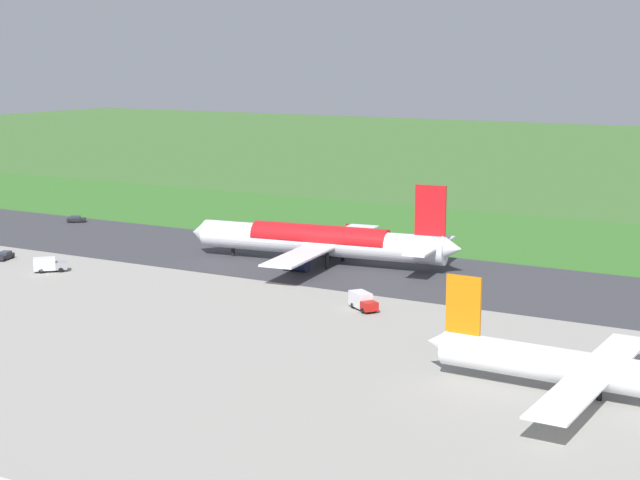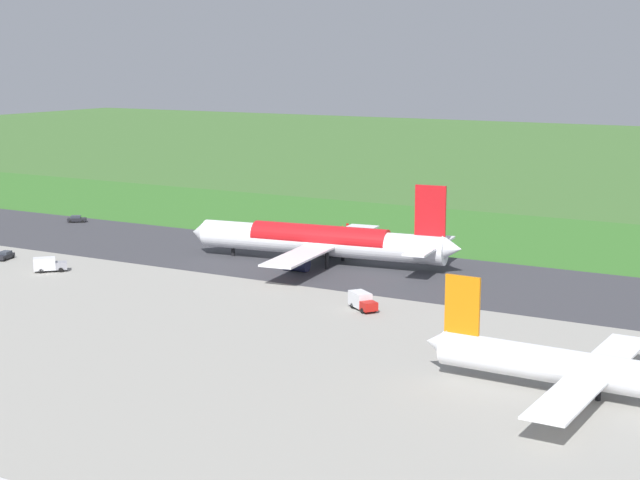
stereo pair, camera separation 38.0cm
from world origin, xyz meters
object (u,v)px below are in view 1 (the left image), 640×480
at_px(airliner_parked_near, 598,371).
at_px(service_car_followme, 76,219).
at_px(airliner_main, 322,241).
at_px(no_stopping_sign, 347,228).
at_px(traffic_cone_orange, 342,226).
at_px(service_car_ops, 5,256).
at_px(service_truck_fuel, 49,264).
at_px(service_truck_baggage, 363,301).

distance_m(airliner_parked_near, service_car_followme, 148.95).
height_order(airliner_main, no_stopping_sign, airliner_main).
bearing_deg(airliner_main, traffic_cone_orange, -66.92).
bearing_deg(no_stopping_sign, airliner_main, 109.43).
bearing_deg(service_car_ops, service_truck_fuel, 166.11).
height_order(service_truck_baggage, service_truck_fuel, same).
xyz_separation_m(service_truck_fuel, service_car_ops, (15.08, -3.73, -0.56)).
relative_size(service_car_ops, no_stopping_sign, 1.82).
relative_size(airliner_main, airliner_parked_near, 1.27).
bearing_deg(airliner_parked_near, no_stopping_sign, -46.54).
relative_size(airliner_main, service_car_ops, 11.93).
height_order(airliner_main, airliner_parked_near, airliner_main).
height_order(service_truck_fuel, no_stopping_sign, service_truck_fuel).
xyz_separation_m(airliner_parked_near, service_car_ops, (117.69, -22.09, -2.57)).
bearing_deg(airliner_main, service_car_ops, 26.35).
distance_m(service_car_followme, traffic_cone_orange, 62.03).
height_order(service_truck_baggage, no_stopping_sign, service_truck_baggage).
distance_m(airliner_main, airliner_parked_near, 80.22).
bearing_deg(airliner_main, service_truck_fuel, 38.04).
bearing_deg(service_truck_baggage, traffic_cone_orange, -59.03).
bearing_deg(airliner_parked_near, airliner_main, -37.55).
relative_size(service_truck_baggage, service_car_ops, 1.33).
relative_size(airliner_parked_near, service_truck_fuel, 7.50).
relative_size(service_truck_baggage, service_car_followme, 1.36).
height_order(service_truck_fuel, traffic_cone_orange, service_truck_fuel).
bearing_deg(airliner_parked_near, service_car_followme, -24.03).
xyz_separation_m(service_car_followme, service_car_ops, (-18.34, 38.54, 0.00)).
bearing_deg(service_car_ops, no_stopping_sign, -128.14).
bearing_deg(service_car_followme, service_truck_baggage, 158.09).
relative_size(service_car_ops, traffic_cone_orange, 8.25).
relative_size(service_car_followme, no_stopping_sign, 1.79).
distance_m(service_truck_baggage, traffic_cone_orange, 73.30).
bearing_deg(service_car_ops, service_car_followme, -64.56).
height_order(airliner_parked_near, service_truck_baggage, airliner_parked_near).
bearing_deg(service_car_followme, airliner_parked_near, 155.97).
distance_m(service_truck_fuel, traffic_cone_orange, 71.06).
bearing_deg(traffic_cone_orange, no_stopping_sign, 125.38).
xyz_separation_m(airliner_main, service_car_followme, (72.43, -11.75, -3.51)).
height_order(service_truck_fuel, service_car_ops, service_truck_fuel).
xyz_separation_m(service_truck_baggage, no_stopping_sign, (32.38, -55.32, 0.08)).
xyz_separation_m(airliner_parked_near, traffic_cone_orange, (79.18, -85.45, -3.14)).
xyz_separation_m(airliner_parked_near, service_truck_baggage, (41.46, -22.61, -2.01)).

